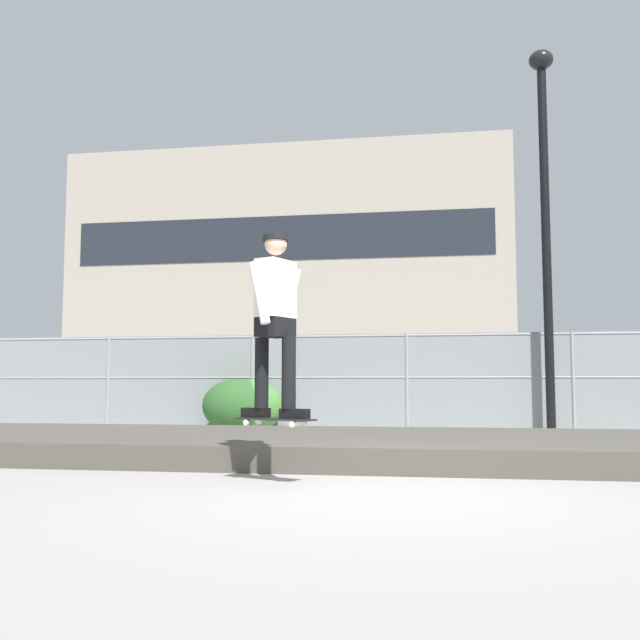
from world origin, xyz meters
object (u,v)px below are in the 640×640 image
Objects in this scene: parked_car_near at (217,386)px; parked_car_mid at (436,386)px; skater at (275,312)px; shrub_center at (251,406)px; shrub_left at (236,405)px; skateboard at (275,420)px; street_lamp at (545,193)px.

parked_car_mid is at bearing 1.93° from parked_car_near.
shrub_center is (-1.98, 6.60, -1.09)m from skater.
parked_car_mid is 3.53× the size of shrub_left.
skater is at bearing -73.30° from shrub_center.
skater reaches higher than shrub_left.
skateboard is 10.84m from parked_car_near.
shrub_left is (-5.69, -0.26, -3.87)m from street_lamp.
shrub_center is (-1.98, 6.60, -0.10)m from skateboard.
shrub_left is at bearing 108.90° from skater.
parked_car_mid is 3.62× the size of shrub_center.
parked_car_near reaches higher than shrub_center.
skateboard is at bearing -71.10° from shrub_left.
parked_car_near is at bearing 110.32° from skater.
parked_car_near is 0.98× the size of parked_car_mid.
shrub_center is (1.78, -3.56, -0.35)m from parked_car_near.
parked_car_mid is (1.45, 10.33, -0.73)m from skater.
shrub_center is (0.24, 0.11, -0.01)m from shrub_left.
shrub_left is (-2.22, 6.49, -1.07)m from skater.
skater reaches higher than parked_car_near.
parked_car_mid is at bearing 81.99° from skater.
street_lamp is at bearing -25.29° from parked_car_near.
street_lamp reaches higher than skateboard.
street_lamp reaches higher than shrub_center.
street_lamp is (3.46, 6.74, 3.79)m from skateboard.
skateboard is 0.18× the size of parked_car_mid.
skateboard is 10.44m from parked_car_mid.
parked_car_mid is at bearing 47.38° from shrub_center.
parked_car_near is (-3.76, 10.16, 0.26)m from skateboard.
shrub_left is at bearing -154.98° from shrub_center.
parked_car_near is at bearing 112.76° from shrub_left.
skater is 10.46m from parked_car_mid.
shrub_left is (-2.22, 6.49, -0.08)m from skateboard.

